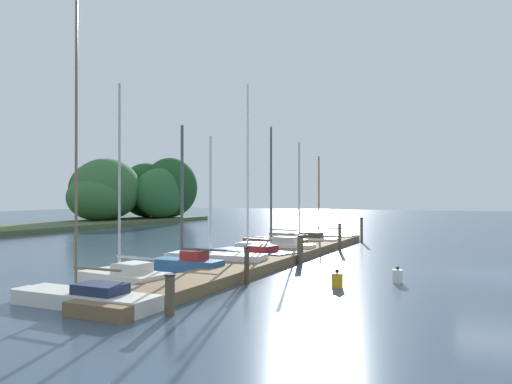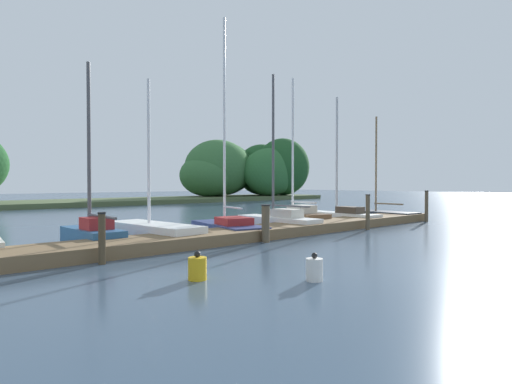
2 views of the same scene
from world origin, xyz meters
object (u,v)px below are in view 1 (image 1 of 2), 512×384
object	(u,v)px
sailboat_2	(185,263)
mooring_piling_1	(247,265)
mooring_piling_0	(170,294)
channel_buoy_1	(398,276)
sailboat_8	(320,237)
sailboat_0	(82,295)
sailboat_7	(302,239)
sailboat_6	(274,241)
sailboat_5	(274,246)
mooring_piling_3	(340,237)
sailboat_3	(213,259)
mooring_piling_4	(362,230)
sailboat_4	(251,252)
mooring_piling_2	(300,249)
channel_buoy_0	(337,280)
sailboat_1	(122,276)

from	to	relation	value
sailboat_2	mooring_piling_1	bearing A→B (deg)	163.35
mooring_piling_0	channel_buoy_1	distance (m)	8.12
sailboat_8	mooring_piling_0	world-z (taller)	sailboat_8
sailboat_0	sailboat_7	world-z (taller)	sailboat_0
sailboat_6	channel_buoy_1	bearing A→B (deg)	144.87
sailboat_5	sailboat_0	bearing A→B (deg)	89.03
mooring_piling_3	channel_buoy_1	distance (m)	9.62
sailboat_2	sailboat_3	bearing A→B (deg)	-91.51
sailboat_8	mooring_piling_1	bearing A→B (deg)	103.55
sailboat_8	channel_buoy_1	world-z (taller)	sailboat_8
mooring_piling_4	mooring_piling_0	bearing A→B (deg)	-179.63
sailboat_2	mooring_piling_1	size ratio (longest dim) A/B	4.54
sailboat_2	mooring_piling_3	world-z (taller)	sailboat_2
sailboat_4	sailboat_8	world-z (taller)	sailboat_4
sailboat_5	sailboat_8	xyz separation A→B (m)	(7.63, 0.04, -0.12)
mooring_piling_4	sailboat_3	bearing A→B (deg)	167.31
sailboat_5	mooring_piling_0	world-z (taller)	sailboat_5
mooring_piling_1	mooring_piling_4	size ratio (longest dim) A/B	0.80
sailboat_3	mooring_piling_3	bearing A→B (deg)	-115.03
sailboat_3	mooring_piling_2	bearing A→B (deg)	-143.19
sailboat_2	mooring_piling_4	distance (m)	15.41
sailboat_0	sailboat_3	distance (m)	7.70
sailboat_2	mooring_piling_2	distance (m)	5.29
sailboat_7	channel_buoy_0	distance (m)	13.23
mooring_piling_2	sailboat_7	bearing A→B (deg)	19.17
sailboat_5	mooring_piling_1	xyz separation A→B (m)	(-8.30, -2.52, 0.23)
mooring_piling_2	mooring_piling_4	world-z (taller)	mooring_piling_4
channel_buoy_0	sailboat_7	bearing A→B (deg)	24.50
sailboat_2	sailboat_3	xyz separation A→B (m)	(1.93, -0.08, -0.09)
sailboat_7	mooring_piling_4	world-z (taller)	sailboat_7
channel_buoy_1	sailboat_1	bearing A→B (deg)	119.44
mooring_piling_1	mooring_piling_3	xyz separation A→B (m)	(10.89, -0.09, 0.11)
mooring_piling_2	mooring_piling_4	bearing A→B (deg)	-0.72
sailboat_3	channel_buoy_1	bearing A→B (deg)	171.20
sailboat_8	mooring_piling_4	distance (m)	2.66
sailboat_6	sailboat_4	bearing A→B (deg)	111.04
sailboat_2	sailboat_8	bearing A→B (deg)	-90.92
mooring_piling_0	sailboat_4	bearing A→B (deg)	15.12
sailboat_3	sailboat_4	distance (m)	2.95
sailboat_0	mooring_piling_4	xyz separation A→B (m)	(20.85, -2.47, 0.46)
sailboat_1	mooring_piling_4	size ratio (longest dim) A/B	4.26
sailboat_4	sailboat_8	distance (m)	10.12
sailboat_3	mooring_piling_3	world-z (taller)	sailboat_3
sailboat_0	channel_buoy_1	bearing A→B (deg)	-133.60
sailboat_5	sailboat_1	bearing A→B (deg)	83.93
sailboat_1	mooring_piling_4	bearing A→B (deg)	-93.64
sailboat_3	channel_buoy_1	distance (m)	7.37
sailboat_7	mooring_piling_4	distance (m)	4.28
channel_buoy_1	sailboat_2	bearing A→B (deg)	100.50
sailboat_3	sailboat_6	xyz separation A→B (m)	(7.59, 0.56, 0.07)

